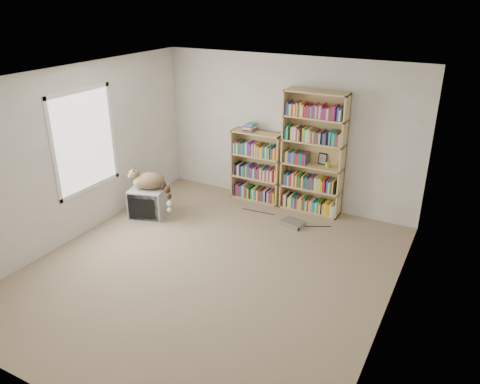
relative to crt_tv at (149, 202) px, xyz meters
The scene contains 17 objects.
floor 1.99m from the crt_tv, 27.86° to the right, with size 4.50×5.00×0.01m, color tan.
wall_back 2.56m from the crt_tv, 42.01° to the left, with size 4.50×0.02×2.50m, color silver.
wall_front 3.98m from the crt_tv, 62.94° to the right, with size 4.50×0.02×2.50m, color silver.
wall_left 1.46m from the crt_tv, 118.45° to the right, with size 0.02×5.00×2.50m, color silver.
wall_right 4.23m from the crt_tv, 13.02° to the right, with size 0.02×5.00×2.50m, color silver.
ceiling 3.01m from the crt_tv, 27.86° to the right, with size 4.50×5.00×0.02m, color white.
window 1.45m from the crt_tv, 124.02° to the right, with size 0.02×1.22×1.52m, color white.
crt_tv is the anchor object (origin of this frame).
cat 0.36m from the crt_tv, ahead, with size 0.83×0.52×0.59m.
bookcase_tall 2.78m from the crt_tv, 32.30° to the left, with size 1.00×0.30×2.01m.
bookcase_short 1.95m from the crt_tv, 48.45° to the left, with size 0.89×0.30×1.23m.
book_stack 2.10m from the crt_tv, 51.04° to the left, with size 0.19×0.24×0.13m, color #B71832.
green_mug 2.97m from the crt_tv, 29.21° to the left, with size 0.08×0.08×0.09m, color #83B533.
framed_print 2.92m from the crt_tv, 32.18° to the left, with size 0.14×0.01×0.19m, color black.
dvd_player 2.37m from the crt_tv, 18.66° to the left, with size 0.34×0.24×0.08m, color #9F9FA4.
wall_outlet 0.60m from the crt_tv, 144.79° to the left, with size 0.01×0.08×0.13m, color silver.
floor_cables 2.09m from the crt_tv, 21.44° to the left, with size 1.20×0.70×0.01m, color black, non-canonical shape.
Camera 1 is at (2.85, -4.51, 3.43)m, focal length 35.00 mm.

